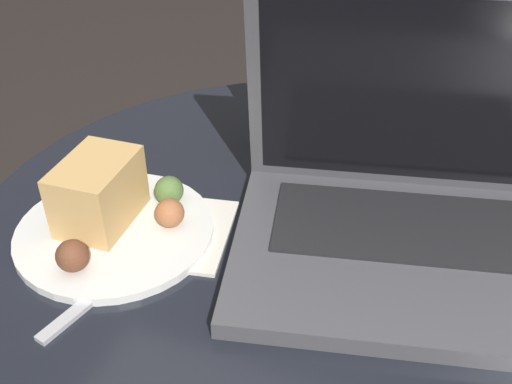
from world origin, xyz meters
TOP-DOWN VIEW (x-y plane):
  - table at (0.00, 0.00)m, footprint 0.73×0.73m
  - napkin at (-0.16, -0.06)m, footprint 0.19×0.15m
  - laptop at (0.09, 0.02)m, footprint 0.38×0.31m
  - beer_glass at (-0.08, 0.16)m, footprint 0.07×0.07m
  - snack_plate at (-0.19, -0.07)m, footprint 0.20×0.20m
  - fork at (-0.15, -0.12)m, footprint 0.06×0.18m

SIDE VIEW (x-z plane):
  - table at x=0.00m, z-range 0.14..0.69m
  - napkin at x=-0.16m, z-range 0.55..0.55m
  - fork at x=-0.15m, z-range 0.55..0.55m
  - snack_plate at x=-0.19m, z-range 0.53..0.61m
  - laptop at x=0.09m, z-range 0.47..0.72m
  - beer_glass at x=-0.08m, z-range 0.55..0.74m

